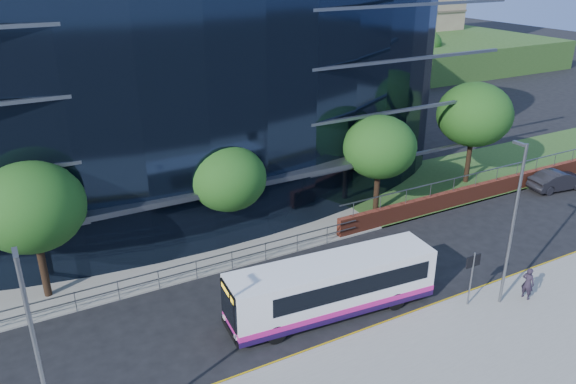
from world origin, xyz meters
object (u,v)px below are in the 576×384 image
tree_dist_f (426,44)px  tree_far_d (474,115)px  street_sign (473,268)px  streetlight_west (40,366)px  tree_dist_e (335,53)px  pedestrian (528,283)px  tree_far_c (380,147)px  parked_car (558,180)px  streetlight_east (513,222)px  city_bus (334,286)px  tree_far_a (31,207)px  tree_far_b (228,178)px

tree_dist_f → tree_far_d: bearing=-126.9°
street_sign → streetlight_west: size_ratio=0.35×
tree_dist_e → pedestrian: size_ratio=3.92×
tree_far_c → parked_car: tree_far_c is taller
tree_far_d → tree_far_c: bearing=-173.7°
street_sign → tree_dist_f: size_ratio=0.46×
streetlight_east → city_bus: bearing=155.6°
tree_far_a → tree_dist_f: bearing=31.9°
tree_far_d → tree_dist_e: size_ratio=1.14×
tree_far_d → pedestrian: tree_far_d is taller
tree_far_d → streetlight_west: size_ratio=0.93×
street_sign → tree_far_d: tree_far_d is taller
pedestrian → tree_far_d: bearing=-45.6°
tree_far_a → city_bus: (11.62, -7.83, -3.42)m
street_sign → streetlight_east: 2.80m
street_sign → tree_far_d: bearing=45.2°
street_sign → tree_far_d: 16.61m
tree_dist_f → streetlight_east: 55.74m
street_sign → tree_far_b: tree_far_b is taller
tree_far_d → tree_dist_e: tree_far_d is taller
tree_dist_e → streetlight_east: streetlight_east is taller
tree_dist_f → city_bus: bearing=-135.4°
parked_car → pedestrian: pedestrian is taller
tree_far_b → street_sign: bearing=-55.9°
street_sign → pedestrian: (2.86, -0.98, -1.17)m
street_sign → tree_far_b: size_ratio=0.46×
tree_far_a → city_bus: size_ratio=0.68×
tree_far_c → parked_car: size_ratio=1.51×
tree_far_d → streetlight_west: (-30.00, -12.17, -0.75)m
street_sign → streetlight_west: bearing=-178.2°
tree_far_d → streetlight_east: size_ratio=0.93×
streetlight_east → parked_car: streetlight_east is taller
tree_far_b → tree_far_d: bearing=1.5°
tree_far_b → pedestrian: tree_far_b is taller
tree_far_b → streetlight_west: bearing=-133.3°
tree_dist_e → city_bus: size_ratio=0.64×
streetlight_west → street_sign: bearing=1.8°
city_bus → tree_dist_f: bearing=49.3°
street_sign → city_bus: size_ratio=0.27×
tree_dist_f → city_bus: size_ratio=0.59×
parked_car → pedestrian: (-13.44, -8.52, 0.27)m
tree_far_b → city_bus: tree_far_b is taller
tree_far_b → tree_dist_e: bearing=48.5°
tree_far_a → tree_dist_e: tree_far_a is taller
tree_far_b → pedestrian: size_ratio=3.64×
tree_far_a → tree_far_d: tree_far_d is taller
tree_far_b → tree_far_c: size_ratio=0.93×
streetlight_east → tree_far_c: bearing=84.9°
street_sign → city_bus: bearing=154.9°
tree_far_b → parked_car: (23.79, -3.55, -3.50)m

